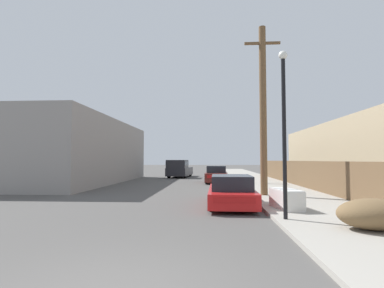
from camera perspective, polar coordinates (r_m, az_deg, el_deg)
The scene contains 12 objects.
sidewalk_curb at distance 27.79m, azimuth 11.90°, elevation -6.69°, with size 4.20×63.00×0.12m, color #9E998E.
discarded_fridge at distance 11.34m, azimuth 17.50°, elevation -9.92°, with size 0.91×1.76×0.71m.
parked_sports_car_red at distance 12.33m, azimuth 7.48°, elevation -8.99°, with size 1.88×4.76×1.24m.
car_parked_mid at distance 24.43m, azimuth 4.66°, elevation -5.87°, with size 1.84×4.27×1.38m.
pickup_truck at distance 32.02m, azimuth -2.46°, elevation -4.71°, with size 2.45×5.87×1.85m.
utility_pole at distance 15.54m, azimuth 13.38°, elevation 6.70°, with size 1.80×0.35×8.51m.
street_lamp at distance 9.33m, azimuth 17.12°, elevation 4.22°, with size 0.26×0.26×5.01m.
brush_pile at distance 8.86m, azimuth 31.47°, elevation -11.32°, with size 1.83×1.26×0.77m.
wooden_fence at distance 19.68m, azimuth 21.22°, elevation -5.46°, with size 0.08×32.07×1.66m, color brown.
building_left_block at distance 26.27m, azimuth -20.84°, elevation -1.40°, with size 7.00×17.14×5.03m, color gray.
building_right_house at distance 25.15m, azimuth 30.83°, elevation -1.56°, with size 6.00×21.83×4.64m, color tan.
pedestrian at distance 22.80m, azimuth 13.56°, elevation -4.97°, with size 0.34×0.34×1.80m.
Camera 1 is at (1.32, -3.94, 1.84)m, focal length 28.00 mm.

